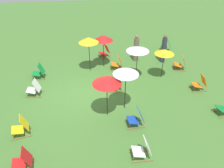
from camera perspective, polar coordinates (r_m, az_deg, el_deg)
The scene contains 21 objects.
ground_plane at distance 10.99m, azimuth -6.22°, elevation -2.66°, with size 40.00×40.00×0.00m, color #477A33.
deckchair_0 at distance 8.15m, azimuth -21.81°, elevation -17.82°, with size 0.55×0.81×0.83m.
deckchair_1 at distance 11.92m, azimuth 21.58°, elevation 0.21°, with size 0.50×0.77×0.83m.
deckchair_2 at distance 9.10m, azimuth 6.31°, elevation -8.58°, with size 0.52×0.79×0.83m.
deckchair_3 at distance 9.34m, azimuth -22.22°, elevation -10.13°, with size 0.62×0.84×0.83m.
deckchair_4 at distance 11.08m, azimuth 1.12°, elevation 0.19°, with size 0.49×0.77×0.83m.
deckchair_5 at distance 12.66m, azimuth -18.14°, elevation 2.96°, with size 0.53×0.79×0.83m.
deckchair_7 at distance 13.49m, azimuth 17.23°, elevation 5.06°, with size 0.66×0.86×0.83m.
deckchair_8 at distance 15.60m, azimuth 13.78°, elevation 9.50°, with size 0.65×0.86×0.83m.
deckchair_9 at distance 12.94m, azimuth 1.40°, elevation 5.42°, with size 0.53×0.80×0.83m.
deckchair_11 at distance 14.36m, azimuth -1.86°, elevation 8.35°, with size 0.69×0.87×0.83m.
deckchair_12 at distance 8.00m, azimuth 7.92°, elevation -16.20°, with size 0.49×0.77×0.83m.
deckchair_13 at distance 11.32m, azimuth -19.25°, elevation -1.11°, with size 0.55×0.81×0.83m.
umbrella_0 at distance 12.19m, azimuth -6.04°, elevation 11.15°, with size 1.09×1.09×2.01m.
umbrella_1 at distance 8.73m, azimuth -1.33°, elevation 0.76°, with size 1.17×1.17×1.85m.
umbrella_2 at distance 12.64m, azimuth -2.27°, elevation 11.72°, with size 1.10×1.10×1.94m.
umbrella_3 at distance 11.38m, azimuth 6.61°, elevation 8.85°, with size 1.17×1.17×1.86m.
umbrella_4 at distance 11.87m, azimuth 13.29°, elevation 8.06°, with size 1.02×1.02×1.65m.
umbrella_5 at distance 9.07m, azimuth 3.59°, elevation 3.10°, with size 1.08×1.08×1.98m.
person_0 at distance 13.89m, azimuth 13.08°, elevation 8.61°, with size 0.35×0.35×1.72m.
person_1 at distance 13.77m, azimuth 6.19°, elevation 8.93°, with size 0.44×0.44×1.66m.
Camera 1 is at (8.93, -0.06, 6.41)m, focal length 35.72 mm.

